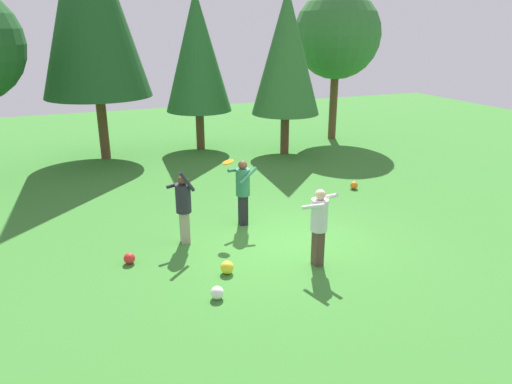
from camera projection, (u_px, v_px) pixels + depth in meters
ground_plane at (291, 242)px, 10.75m from camera, size 40.00×40.00×0.00m
person_thrower at (183, 203)px, 10.45m from camera, size 0.58×0.59×1.75m
person_catcher at (243, 187)px, 11.43m from camera, size 0.68×0.64×1.63m
person_bystander at (319, 221)px, 9.45m from camera, size 0.67×0.70×1.63m
frisbee at (228, 162)px, 10.93m from camera, size 0.29×0.29×0.09m
ball_red at (129, 258)px, 9.76m from camera, size 0.24×0.24×0.24m
ball_white at (217, 293)px, 8.49m from camera, size 0.24×0.24×0.24m
ball_orange at (354, 185)px, 14.27m from camera, size 0.23×0.23×0.23m
ball_yellow at (227, 267)px, 9.36m from camera, size 0.27×0.27×0.27m
tree_right at (286, 52)px, 17.11m from camera, size 2.52×2.52×6.02m
tree_center at (197, 51)px, 17.77m from camera, size 2.52×2.52×6.02m
tree_far_right at (337, 35)px, 19.42m from camera, size 3.58×3.58×6.11m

